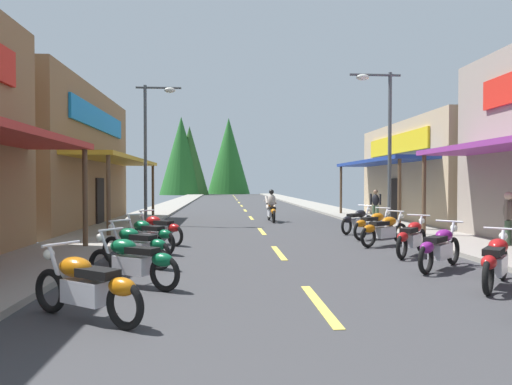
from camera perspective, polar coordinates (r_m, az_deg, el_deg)
ground at (r=29.44m, az=-1.29°, el=-2.53°), size 9.03×89.92×0.10m
sidewalk_left at (r=29.70m, az=-12.39°, el=-2.31°), size 2.42×89.92×0.12m
sidewalk_right at (r=30.27m, az=9.61°, el=-2.23°), size 2.42×89.92×0.12m
centerline_dashes at (r=33.63m, az=-1.65°, el=-1.96°), size 0.16×68.31×0.01m
storefront_left_far at (r=22.11m, az=-28.91°, el=3.91°), size 9.42×10.99×5.94m
storefront_right_far at (r=24.54m, az=26.09°, el=2.35°), size 9.78×10.04×4.82m
streetlamp_left at (r=20.40m, az=-13.14°, el=7.20°), size 1.98×0.30×6.18m
streetlamp_right at (r=18.01m, az=15.83°, el=7.87°), size 1.98×0.30×6.12m
motorcycle_parked_right_1 at (r=9.20m, az=28.26°, el=-7.64°), size 1.49×1.67×1.04m
motorcycle_parked_right_2 at (r=10.55m, az=22.38°, el=-6.46°), size 1.65×1.51×1.04m
motorcycle_parked_right_3 at (r=12.28m, az=19.24°, el=-5.36°), size 1.50×1.66×1.04m
motorcycle_parked_right_4 at (r=13.97m, az=16.03°, el=-4.55°), size 1.88×1.20×1.04m
motorcycle_parked_right_5 at (r=15.61m, az=14.75°, el=-3.93°), size 1.81×1.31×1.04m
motorcycle_parked_right_6 at (r=17.17m, az=12.78°, el=-3.46°), size 1.67×1.49×1.04m
motorcycle_parked_left_0 at (r=6.62m, az=-20.77°, el=-11.02°), size 1.83×1.29×1.04m
motorcycle_parked_left_1 at (r=8.44m, az=-15.41°, el=-8.32°), size 1.88×1.20×1.04m
motorcycle_parked_left_2 at (r=10.43m, az=-15.05°, el=-6.50°), size 1.79×1.34×1.04m
motorcycle_parked_left_3 at (r=12.41m, az=-13.67°, el=-5.26°), size 1.71×1.45×1.04m
motorcycle_parked_left_4 at (r=14.02m, az=-12.33°, el=-4.51°), size 1.71×1.45×1.04m
rider_cruising_lead at (r=21.63m, az=1.96°, el=-2.02°), size 0.60×2.14×1.57m
pedestrian_by_shop at (r=22.46m, az=15.00°, el=-1.33°), size 0.44×0.44×1.56m
pedestrian_browsing at (r=14.48m, az=29.47°, el=-2.65°), size 0.44×0.44×1.63m
treeline_backdrop at (r=75.38m, az=-5.47°, el=4.21°), size 14.68×12.77×13.01m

